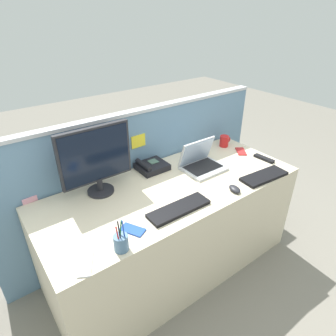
# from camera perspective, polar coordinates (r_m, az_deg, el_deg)

# --- Properties ---
(ground_plane) EXTENTS (10.00, 10.00, 0.00)m
(ground_plane) POSITION_cam_1_polar(r_m,az_deg,el_deg) (2.48, 0.73, -18.12)
(ground_plane) COLOR slate
(desk) EXTENTS (1.84, 0.76, 0.74)m
(desk) POSITION_cam_1_polar(r_m,az_deg,el_deg) (2.22, 0.79, -11.64)
(desk) COLOR beige
(desk) RESTS_ON ground_plane
(cubicle_divider) EXTENTS (2.29, 0.08, 1.17)m
(cubicle_divider) POSITION_cam_1_polar(r_m,az_deg,el_deg) (2.37, -5.33, -2.24)
(cubicle_divider) COLOR #6084A3
(cubicle_divider) RESTS_ON ground_plane
(desktop_monitor) EXTENTS (0.47, 0.17, 0.45)m
(desktop_monitor) POSITION_cam_1_polar(r_m,az_deg,el_deg) (1.87, -13.91, 1.88)
(desktop_monitor) COLOR #232328
(desktop_monitor) RESTS_ON desk
(laptop) EXTENTS (0.30, 0.25, 0.22)m
(laptop) POSITION_cam_1_polar(r_m,az_deg,el_deg) (2.20, 6.42, 1.23)
(laptop) COLOR silver
(laptop) RESTS_ON desk
(desk_phone) EXTENTS (0.22, 0.19, 0.08)m
(desk_phone) POSITION_cam_1_polar(r_m,az_deg,el_deg) (2.19, -3.30, 0.34)
(desk_phone) COLOR black
(desk_phone) RESTS_ON desk
(keyboard_main) EXTENTS (0.40, 0.13, 0.02)m
(keyboard_main) POSITION_cam_1_polar(r_m,az_deg,el_deg) (1.77, 2.16, -7.96)
(keyboard_main) COLOR black
(keyboard_main) RESTS_ON desk
(keyboard_spare) EXTENTS (0.37, 0.16, 0.02)m
(keyboard_spare) POSITION_cam_1_polar(r_m,az_deg,el_deg) (2.20, 18.26, -1.55)
(keyboard_spare) COLOR black
(keyboard_spare) RESTS_ON desk
(computer_mouse_right_hand) EXTENTS (0.08, 0.11, 0.03)m
(computer_mouse_right_hand) POSITION_cam_1_polar(r_m,az_deg,el_deg) (1.99, 12.91, -4.01)
(computer_mouse_right_hand) COLOR #232328
(computer_mouse_right_hand) RESTS_ON desk
(pen_cup) EXTENTS (0.07, 0.07, 0.18)m
(pen_cup) POSITION_cam_1_polar(r_m,az_deg,el_deg) (1.52, -9.17, -14.15)
(pen_cup) COLOR #4C7093
(pen_cup) RESTS_ON desk
(cell_phone_red_case) EXTENTS (0.14, 0.16, 0.01)m
(cell_phone_red_case) POSITION_cam_1_polar(r_m,az_deg,el_deg) (2.53, 14.08, 3.17)
(cell_phone_red_case) COLOR #B22323
(cell_phone_red_case) RESTS_ON desk
(cell_phone_white_slab) EXTENTS (0.13, 0.16, 0.01)m
(cell_phone_white_slab) POSITION_cam_1_polar(r_m,az_deg,el_deg) (1.51, -15.86, -17.64)
(cell_phone_white_slab) COLOR silver
(cell_phone_white_slab) RESTS_ON desk
(cell_phone_blue_case) EXTENTS (0.12, 0.15, 0.01)m
(cell_phone_blue_case) POSITION_cam_1_polar(r_m,az_deg,el_deg) (1.65, -6.94, -11.88)
(cell_phone_blue_case) COLOR blue
(cell_phone_blue_case) RESTS_ON desk
(tv_remote) EXTENTS (0.06, 0.17, 0.02)m
(tv_remote) POSITION_cam_1_polar(r_m,az_deg,el_deg) (2.45, 18.26, 1.79)
(tv_remote) COLOR black
(tv_remote) RESTS_ON desk
(coffee_mug) EXTENTS (0.11, 0.08, 0.09)m
(coffee_mug) POSITION_cam_1_polar(r_m,az_deg,el_deg) (2.59, 10.96, 5.20)
(coffee_mug) COLOR red
(coffee_mug) RESTS_ON desk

